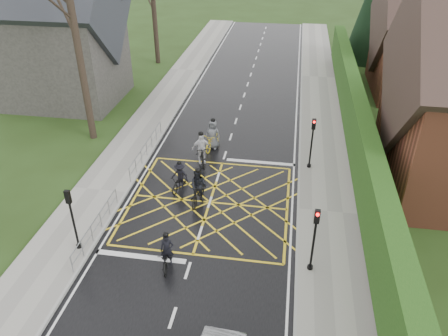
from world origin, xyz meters
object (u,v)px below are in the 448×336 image
(cyclist_rear, at_px, (167,255))
(cyclist_front, at_px, (201,152))
(cyclist_back, at_px, (198,189))
(cyclist_mid, at_px, (180,179))
(cyclist_lead, at_px, (213,138))

(cyclist_rear, height_order, cyclist_front, cyclist_front)
(cyclist_rear, height_order, cyclist_back, cyclist_back)
(cyclist_rear, xyz_separation_m, cyclist_mid, (-0.90, 5.83, 0.06))
(cyclist_rear, xyz_separation_m, cyclist_front, (-0.31, 8.67, 0.21))
(cyclist_rear, distance_m, cyclist_back, 4.78)
(cyclist_mid, height_order, cyclist_front, cyclist_front)
(cyclist_rear, bearing_deg, cyclist_mid, 89.48)
(cyclist_back, bearing_deg, cyclist_mid, 145.61)
(cyclist_front, height_order, cyclist_lead, cyclist_front)
(cyclist_front, bearing_deg, cyclist_rear, -109.33)
(cyclist_back, relative_size, cyclist_lead, 0.94)
(cyclist_rear, distance_m, cyclist_mid, 5.90)
(cyclist_back, distance_m, cyclist_mid, 1.66)
(cyclist_front, bearing_deg, cyclist_lead, 58.30)
(cyclist_lead, bearing_deg, cyclist_back, -75.17)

